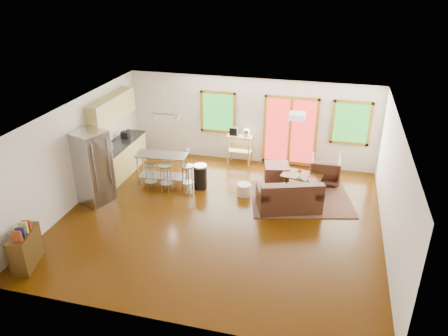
% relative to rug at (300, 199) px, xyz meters
% --- Properties ---
extents(floor, '(7.50, 7.00, 0.02)m').
position_rel_rug_xyz_m(floor, '(-1.78, -1.42, -0.02)').
color(floor, '#321801').
rests_on(floor, ground).
extents(ceiling, '(7.50, 7.00, 0.02)m').
position_rel_rug_xyz_m(ceiling, '(-1.78, -1.42, 2.60)').
color(ceiling, white).
rests_on(ceiling, ground).
extents(back_wall, '(7.50, 0.02, 2.60)m').
position_rel_rug_xyz_m(back_wall, '(-1.78, 2.09, 1.29)').
color(back_wall, silver).
rests_on(back_wall, ground).
extents(left_wall, '(0.02, 7.00, 2.60)m').
position_rel_rug_xyz_m(left_wall, '(-5.54, -1.42, 1.29)').
color(left_wall, silver).
rests_on(left_wall, ground).
extents(right_wall, '(0.02, 7.00, 2.60)m').
position_rel_rug_xyz_m(right_wall, '(1.98, -1.42, 1.29)').
color(right_wall, silver).
rests_on(right_wall, ground).
extents(front_wall, '(7.50, 0.02, 2.60)m').
position_rel_rug_xyz_m(front_wall, '(-1.78, -4.93, 1.29)').
color(front_wall, silver).
rests_on(front_wall, ground).
extents(window_left, '(1.10, 0.05, 1.30)m').
position_rel_rug_xyz_m(window_left, '(-2.78, 2.04, 1.49)').
color(window_left, '#1B5518').
rests_on(window_left, back_wall).
extents(french_doors, '(1.60, 0.05, 2.10)m').
position_rel_rug_xyz_m(french_doors, '(-0.58, 2.04, 1.09)').
color(french_doors, '#AF231C').
rests_on(french_doors, back_wall).
extents(window_right, '(1.10, 0.05, 1.30)m').
position_rel_rug_xyz_m(window_right, '(1.12, 2.04, 1.49)').
color(window_right, '#1B5518').
rests_on(window_right, back_wall).
extents(rug, '(2.94, 2.51, 0.03)m').
position_rel_rug_xyz_m(rug, '(0.00, 0.00, 0.00)').
color(rug, '#495433').
rests_on(rug, floor).
extents(loveseat, '(1.74, 1.33, 0.82)m').
position_rel_rug_xyz_m(loveseat, '(-0.25, -0.59, 0.31)').
color(loveseat, '#331C13').
rests_on(loveseat, floor).
extents(coffee_table, '(1.15, 0.81, 0.42)m').
position_rel_rug_xyz_m(coffee_table, '(-0.04, 0.58, 0.35)').
color(coffee_table, '#322109').
rests_on(coffee_table, floor).
extents(armchair, '(0.81, 0.76, 0.82)m').
position_rel_rug_xyz_m(armchair, '(0.55, 1.17, 0.40)').
color(armchair, '#331C13').
rests_on(armchair, floor).
extents(ottoman, '(0.79, 0.79, 0.45)m').
position_rel_rug_xyz_m(ottoman, '(-0.78, 0.99, 0.21)').
color(ottoman, '#331C13').
rests_on(ottoman, floor).
extents(pouf, '(0.46, 0.46, 0.33)m').
position_rel_rug_xyz_m(pouf, '(-1.48, -0.16, 0.15)').
color(pouf, beige).
rests_on(pouf, floor).
extents(vase, '(0.18, 0.19, 0.30)m').
position_rel_rug_xyz_m(vase, '(-0.10, 0.33, 0.50)').
color(vase, silver).
rests_on(vase, coffee_table).
extents(book, '(0.21, 0.09, 0.29)m').
position_rel_rug_xyz_m(book, '(0.13, 0.42, 0.53)').
color(book, maroon).
rests_on(book, coffee_table).
extents(cabinets, '(0.64, 2.24, 2.30)m').
position_rel_rug_xyz_m(cabinets, '(-5.27, 0.28, 0.91)').
color(cabinets, tan).
rests_on(cabinets, floor).
extents(refrigerator, '(0.97, 0.96, 1.91)m').
position_rel_rug_xyz_m(refrigerator, '(-5.12, -1.40, 0.94)').
color(refrigerator, '#B7BABC').
rests_on(refrigerator, floor).
extents(island, '(1.44, 0.68, 0.88)m').
position_rel_rug_xyz_m(island, '(-3.81, -0.05, 0.59)').
color(island, '#B7BABC').
rests_on(island, floor).
extents(cup, '(0.14, 0.13, 0.11)m').
position_rel_rug_xyz_m(cup, '(-3.13, 0.16, 0.99)').
color(cup, white).
rests_on(cup, island).
extents(bar_stool_a, '(0.45, 0.45, 0.73)m').
position_rel_rug_xyz_m(bar_stool_a, '(-4.01, -0.43, 0.53)').
color(bar_stool_a, '#B7BABC').
rests_on(bar_stool_a, floor).
extents(bar_stool_b, '(0.38, 0.38, 0.78)m').
position_rel_rug_xyz_m(bar_stool_b, '(-3.56, -0.45, 0.57)').
color(bar_stool_b, '#B7BABC').
rests_on(bar_stool_b, floor).
extents(bar_stool_c, '(0.40, 0.40, 0.71)m').
position_rel_rug_xyz_m(bar_stool_c, '(-3.03, -0.22, 0.52)').
color(bar_stool_c, '#B7BABC').
rests_on(bar_stool_c, floor).
extents(trash_can, '(0.46, 0.46, 0.68)m').
position_rel_rug_xyz_m(trash_can, '(-2.72, -0.05, 0.33)').
color(trash_can, black).
rests_on(trash_can, floor).
extents(kitchen_cart, '(0.76, 0.50, 1.15)m').
position_rel_rug_xyz_m(kitchen_cart, '(-2.06, 1.82, 0.77)').
color(kitchen_cart, tan).
rests_on(kitchen_cart, floor).
extents(bookshelf, '(0.55, 0.92, 1.02)m').
position_rel_rug_xyz_m(bookshelf, '(-5.13, -4.15, 0.39)').
color(bookshelf, '#322109').
rests_on(bookshelf, floor).
extents(ceiling_flush, '(0.35, 0.35, 0.12)m').
position_rel_rug_xyz_m(ceiling_flush, '(-0.18, -0.82, 2.52)').
color(ceiling_flush, white).
rests_on(ceiling_flush, ceiling).
extents(pendant_light, '(0.80, 0.18, 0.79)m').
position_rel_rug_xyz_m(pendant_light, '(-3.68, 0.08, 1.88)').
color(pendant_light, gray).
rests_on(pendant_light, ceiling).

